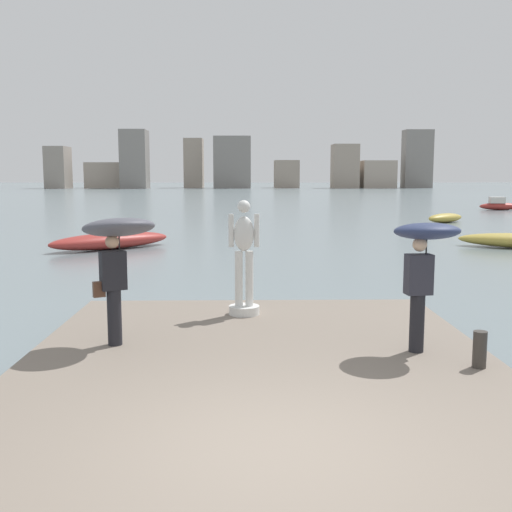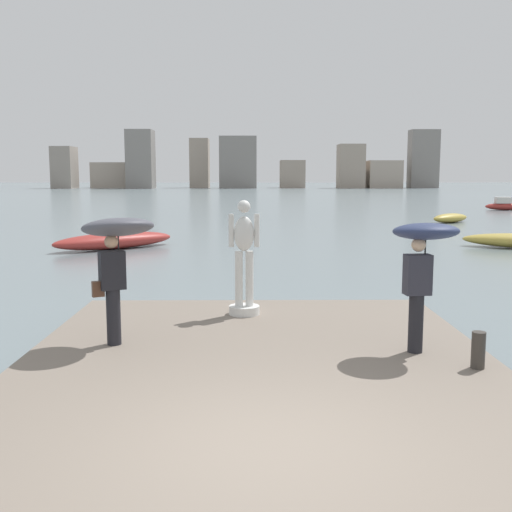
% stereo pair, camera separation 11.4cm
% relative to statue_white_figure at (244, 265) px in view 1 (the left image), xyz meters
% --- Properties ---
extents(ground_plane, '(400.00, 400.00, 0.00)m').
position_rel_statue_white_figure_xyz_m(ground_plane, '(0.22, 34.32, -1.36)').
color(ground_plane, slate).
extents(pier, '(6.92, 9.99, 0.40)m').
position_rel_statue_white_figure_xyz_m(pier, '(0.22, -3.68, -1.16)').
color(pier, slate).
rests_on(pier, ground).
extents(statue_white_figure, '(0.58, 0.58, 2.18)m').
position_rel_statue_white_figure_xyz_m(statue_white_figure, '(0.00, 0.00, 0.00)').
color(statue_white_figure, silver).
rests_on(statue_white_figure, pier).
extents(onlooker_left, '(1.50, 1.51, 2.06)m').
position_rel_statue_white_figure_xyz_m(onlooker_left, '(-1.96, -1.98, 0.66)').
color(onlooker_left, black).
rests_on(onlooker_left, pier).
extents(onlooker_right, '(1.06, 1.08, 1.98)m').
position_rel_statue_white_figure_xyz_m(onlooker_right, '(2.67, -2.48, 0.58)').
color(onlooker_right, black).
rests_on(onlooker_right, pier).
extents(mooring_bollard, '(0.19, 0.19, 0.51)m').
position_rel_statue_white_figure_xyz_m(mooring_bollard, '(3.24, -3.29, -0.70)').
color(mooring_bollard, '#38332D').
rests_on(mooring_bollard, pier).
extents(boat_mid, '(4.95, 4.44, 0.67)m').
position_rel_statue_white_figure_xyz_m(boat_mid, '(-5.50, 13.70, -1.02)').
color(boat_mid, '#9E2D28').
rests_on(boat_mid, ground).
extents(boat_far, '(3.56, 1.43, 1.13)m').
position_rel_statue_white_figure_xyz_m(boat_far, '(22.23, 40.99, -0.94)').
color(boat_far, '#9E2D28').
rests_on(boat_far, ground).
extents(boat_leftward, '(3.24, 2.87, 0.58)m').
position_rel_statue_white_figure_xyz_m(boat_leftward, '(12.96, 27.34, -1.06)').
color(boat_leftward, '#B2993D').
rests_on(boat_leftward, ground).
extents(distant_skyline, '(87.57, 13.73, 13.35)m').
position_rel_statue_white_figure_xyz_m(distant_skyline, '(-1.17, 129.28, 3.62)').
color(distant_skyline, gray).
rests_on(distant_skyline, ground).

